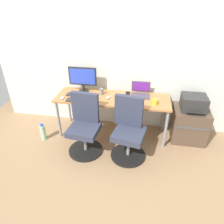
% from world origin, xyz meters
% --- Properties ---
extents(ground_plane, '(5.28, 5.28, 0.00)m').
position_xyz_m(ground_plane, '(0.00, 0.00, 0.00)').
color(ground_plane, '#9E7A56').
extents(back_wall, '(4.40, 0.04, 2.60)m').
position_xyz_m(back_wall, '(0.00, 0.38, 1.30)').
color(back_wall, silver).
rests_on(back_wall, ground).
extents(desk, '(1.88, 0.60, 0.71)m').
position_xyz_m(desk, '(0.00, 0.00, 0.65)').
color(desk, '#B77542').
rests_on(desk, ground).
extents(office_chair_left, '(0.54, 0.54, 0.94)m').
position_xyz_m(office_chair_left, '(-0.35, -0.50, 0.42)').
color(office_chair_left, black).
rests_on(office_chair_left, ground).
extents(office_chair_right, '(0.54, 0.54, 0.94)m').
position_xyz_m(office_chair_right, '(0.33, -0.50, 0.42)').
color(office_chair_right, black).
rests_on(office_chair_right, ground).
extents(side_cabinet, '(0.55, 0.53, 0.57)m').
position_xyz_m(side_cabinet, '(1.30, 0.08, 0.28)').
color(side_cabinet, brown).
rests_on(side_cabinet, ground).
extents(printer, '(0.38, 0.40, 0.24)m').
position_xyz_m(printer, '(1.30, 0.08, 0.69)').
color(printer, '#2D2D2D').
rests_on(printer, side_cabinet).
extents(water_bottle_on_floor, '(0.09, 0.09, 0.31)m').
position_xyz_m(water_bottle_on_floor, '(-1.14, -0.39, 0.15)').
color(water_bottle_on_floor, '#A5D8B2').
rests_on(water_bottle_on_floor, ground).
extents(desktop_monitor, '(0.48, 0.18, 0.43)m').
position_xyz_m(desktop_monitor, '(-0.54, 0.16, 0.96)').
color(desktop_monitor, '#262626').
rests_on(desktop_monitor, desk).
extents(open_laptop, '(0.31, 0.28, 0.22)m').
position_xyz_m(open_laptop, '(0.45, 0.17, 0.77)').
color(open_laptop, '#4C4C51').
rests_on(open_laptop, desk).
extents(keyboard_by_monitor, '(0.34, 0.12, 0.02)m').
position_xyz_m(keyboard_by_monitor, '(-0.54, -0.22, 0.72)').
color(keyboard_by_monitor, '#2D2D2D').
rests_on(keyboard_by_monitor, desk).
extents(keyboard_by_laptop, '(0.34, 0.12, 0.02)m').
position_xyz_m(keyboard_by_laptop, '(-0.61, -0.02, 0.72)').
color(keyboard_by_laptop, '#2D2D2D').
rests_on(keyboard_by_laptop, desk).
extents(mouse_by_monitor, '(0.06, 0.10, 0.03)m').
position_xyz_m(mouse_by_monitor, '(-0.80, -0.19, 0.73)').
color(mouse_by_monitor, silver).
rests_on(mouse_by_monitor, desk).
extents(mouse_by_laptop, '(0.06, 0.10, 0.03)m').
position_xyz_m(mouse_by_laptop, '(-0.07, -0.05, 0.73)').
color(mouse_by_laptop, '#B7B7B7').
rests_on(mouse_by_laptop, desk).
extents(coffee_mug, '(0.08, 0.08, 0.09)m').
position_xyz_m(coffee_mug, '(0.68, -0.13, 0.76)').
color(coffee_mug, yellow).
rests_on(coffee_mug, desk).
extents(pen_cup, '(0.07, 0.07, 0.10)m').
position_xyz_m(pen_cup, '(-0.20, 0.09, 0.77)').
color(pen_cup, slate).
rests_on(pen_cup, desk).
extents(phone_near_laptop, '(0.07, 0.14, 0.01)m').
position_xyz_m(phone_near_laptop, '(0.37, -0.10, 0.72)').
color(phone_near_laptop, black).
rests_on(phone_near_laptop, desk).
extents(phone_near_monitor, '(0.07, 0.14, 0.01)m').
position_xyz_m(phone_near_monitor, '(0.23, 0.19, 0.72)').
color(phone_near_monitor, black).
rests_on(phone_near_monitor, desk).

